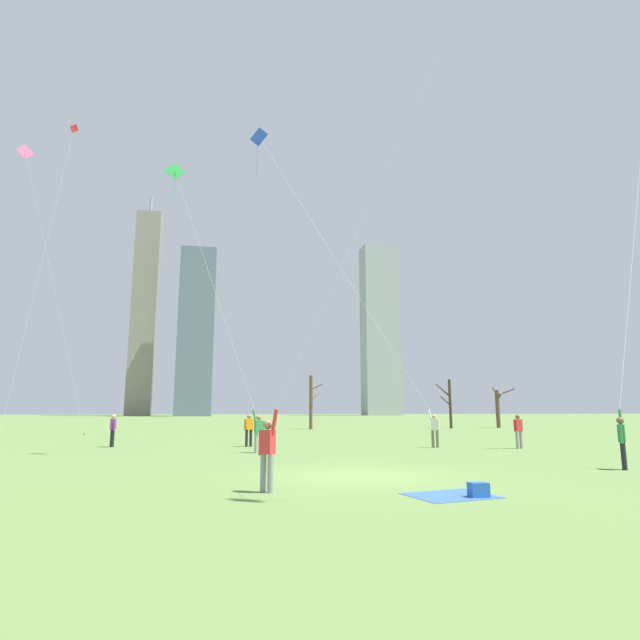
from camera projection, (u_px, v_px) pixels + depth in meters
name	position (u px, v px, depth m)	size (l,w,h in m)	color
ground_plane	(359.00, 475.00, 14.61)	(400.00, 400.00, 0.00)	#5B7A3D
kite_flyer_midfield_right_blue	(382.00, 340.00, 27.32)	(9.52, 6.42, 19.75)	#726656
kite_flyer_far_back_green	(248.00, 400.00, 22.43)	(4.72, 1.22, 12.76)	gray
kite_flyer_foreground_left_purple	(320.00, 334.00, 11.82)	(8.36, 4.89, 19.99)	gray
kite_flyer_midfield_center_teal	(631.00, 315.00, 18.55)	(9.33, 6.05, 19.57)	black
bystander_far_off_by_trees	(518.00, 429.00, 24.84)	(0.51, 0.24, 1.62)	gray
bystander_watching_nearby	(249.00, 428.00, 26.18)	(0.50, 0.27, 1.62)	black
bystander_strolling_midfield	(113.00, 429.00, 25.88)	(0.33, 0.47, 1.62)	black
distant_kite_low_near_trees_pink	(29.00, 171.00, 39.14)	(5.92, 2.58, 21.95)	pink
distant_kite_drifting_right_red	(64.00, 169.00, 39.47)	(1.70, 4.83, 24.38)	red
picnic_spot	(467.00, 492.00, 11.06)	(2.06, 1.75, 0.31)	#3359B2
bare_tree_far_right_edge	(498.00, 407.00, 53.43)	(2.23, 2.10, 4.11)	brown
bare_tree_center	(311.00, 401.00, 49.59)	(1.48, 2.41, 5.15)	brown
bare_tree_rightmost	(449.00, 402.00, 51.74)	(1.56, 0.39, 4.89)	#423326
skyline_squat_block	(196.00, 331.00, 153.35)	(10.43, 9.66, 50.04)	slate
skyline_slender_spire	(145.00, 311.00, 164.15)	(7.67, 6.56, 71.65)	gray
skyline_short_annex	(380.00, 329.00, 173.73)	(11.95, 8.26, 57.56)	#9EA3AD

